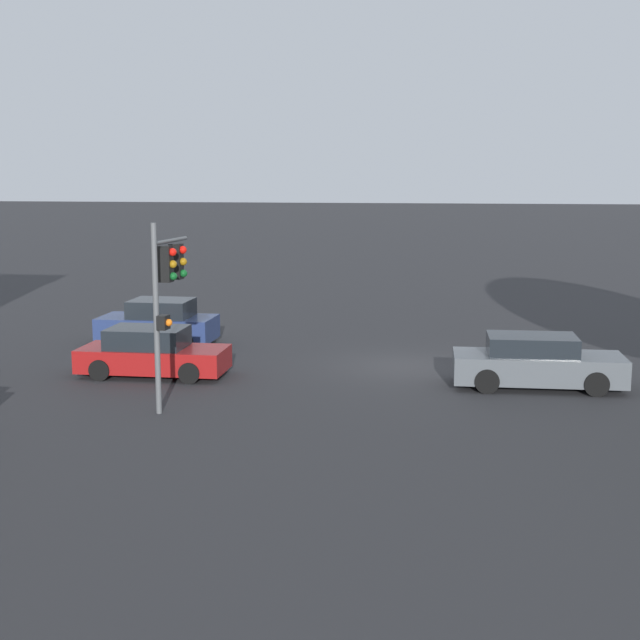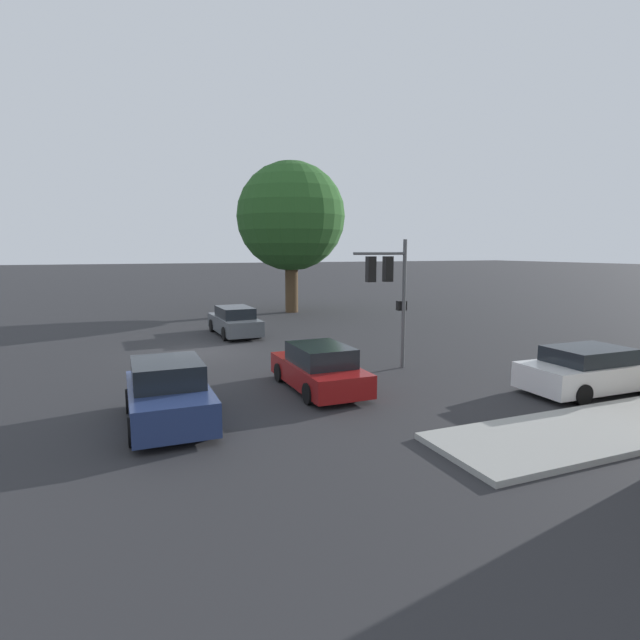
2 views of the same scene
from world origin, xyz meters
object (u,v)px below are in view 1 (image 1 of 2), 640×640
at_px(crossing_car_1, 152,353).
at_px(crossing_car_2, 159,324).
at_px(traffic_signal, 168,281).
at_px(crossing_car_0, 536,363).

relative_size(crossing_car_1, crossing_car_2, 1.08).
relative_size(traffic_signal, crossing_car_2, 1.19).
xyz_separation_m(crossing_car_0, crossing_car_2, (12.34, -4.48, 0.04)).
xyz_separation_m(traffic_signal, crossing_car_0, (-9.34, -3.48, -2.51)).
bearing_deg(crossing_car_2, traffic_signal, 110.94).
distance_m(crossing_car_0, crossing_car_2, 13.12).
bearing_deg(crossing_car_1, crossing_car_0, 0.58).
bearing_deg(crossing_car_0, traffic_signal, -161.25).
bearing_deg(crossing_car_2, crossing_car_1, 106.71).
xyz_separation_m(traffic_signal, crossing_car_2, (2.99, -7.96, -2.47)).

